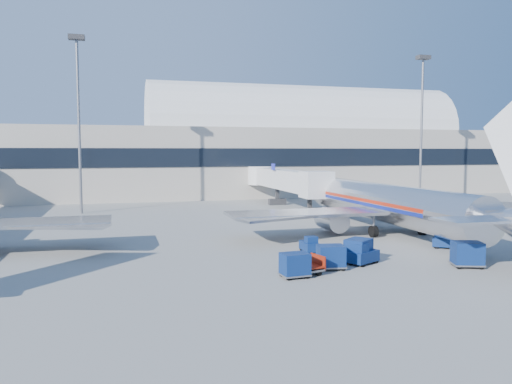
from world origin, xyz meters
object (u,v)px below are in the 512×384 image
object	(u,v)px
barrier_mid	(509,229)
cart_open_red	(305,268)
mast_east	(422,107)
tug_left	(309,245)
barrier_near	(481,230)
mast_west	(78,98)
cart_solo_near	(467,254)
tug_right	(445,241)
tug_lead	(363,254)
cart_train_b	(331,256)
jetbridge_near	(282,179)
cart_train_c	(295,265)
airliner_main	(393,204)
cart_train_a	(358,250)

from	to	relation	value
barrier_mid	cart_open_red	world-z (taller)	barrier_mid
mast_east	tug_left	bearing A→B (deg)	-134.60
barrier_near	tug_left	distance (m)	19.19
mast_west	cart_solo_near	distance (m)	49.83
tug_left	cart_open_red	xyz separation A→B (m)	(-3.04, -6.79, -0.17)
tug_left	tug_right	bearing A→B (deg)	-96.34
tug_lead	tug_right	world-z (taller)	tug_lead
cart_train_b	cart_solo_near	bearing A→B (deg)	-2.66
cart_solo_near	barrier_near	bearing A→B (deg)	65.97
jetbridge_near	cart_train_c	distance (m)	41.35
mast_east	cart_train_b	world-z (taller)	mast_east
barrier_near	mast_west	bearing A→B (deg)	143.62
tug_left	airliner_main	bearing A→B (deg)	-60.72
cart_train_b	cart_open_red	world-z (taller)	cart_train_b
jetbridge_near	tug_left	size ratio (longest dim) A/B	13.41
tug_lead	cart_train_c	size ratio (longest dim) A/B	1.41
mast_west	cart_train_c	size ratio (longest dim) A/B	11.97
cart_train_a	cart_open_red	distance (m)	5.46
mast_east	cart_train_b	bearing A→B (deg)	-130.47
cart_train_b	cart_train_a	bearing A→B (deg)	33.39
barrier_near	tug_left	xyz separation A→B (m)	(-18.90, -3.33, 0.15)
barrier_mid	cart_solo_near	bearing A→B (deg)	-140.94
cart_train_b	barrier_near	bearing A→B (deg)	34.27
cart_train_c	cart_solo_near	size ratio (longest dim) A/B	0.79
cart_train_b	airliner_main	bearing A→B (deg)	54.33
mast_east	cart_train_c	xyz separation A→B (m)	(-34.76, -38.53, -13.96)
airliner_main	mast_east	distance (m)	34.51
jetbridge_near	mast_west	xyz separation A→B (m)	(-27.60, -0.81, 10.86)
cart_open_red	cart_solo_near	bearing A→B (deg)	-18.42
cart_open_red	tug_left	bearing A→B (deg)	52.16
mast_west	jetbridge_near	bearing A→B (deg)	1.68
tug_right	cart_open_red	distance (m)	15.34
tug_right	cart_train_c	world-z (taller)	cart_train_c
airliner_main	mast_east	bearing A→B (deg)	51.89
cart_train_c	cart_open_red	xyz separation A→B (m)	(0.82, 0.41, -0.40)
jetbridge_near	cart_open_red	distance (m)	40.75
airliner_main	cart_train_c	bearing A→B (deg)	-138.54
tug_left	cart_train_c	size ratio (longest dim) A/B	1.09
airliner_main	barrier_near	xyz separation A→B (m)	(8.00, -2.51, -2.48)
mast_east	barrier_mid	xyz separation A→B (m)	(-8.70, -28.00, -14.34)
cart_train_a	barrier_near	bearing A→B (deg)	-12.71
mast_west	airliner_main	bearing A→B (deg)	-40.36
airliner_main	tug_left	size ratio (longest dim) A/B	18.17
barrier_mid	tug_lead	distance (m)	21.80
cart_train_c	tug_left	bearing A→B (deg)	56.91
airliner_main	cart_train_c	distance (m)	19.80
jetbridge_near	tug_right	bearing A→B (deg)	-85.16
barrier_mid	tug_lead	bearing A→B (deg)	-157.64
tug_left	cart_train_b	xyz separation A→B (m)	(-0.74, -5.75, 0.27)
mast_west	cart_train_a	world-z (taller)	mast_west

